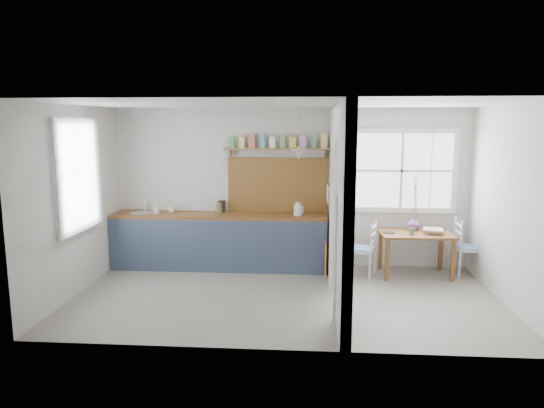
# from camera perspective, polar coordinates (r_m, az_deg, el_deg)

# --- Properties ---
(floor) EXTENTS (5.80, 3.20, 0.01)m
(floor) POSITION_cam_1_polar(r_m,az_deg,el_deg) (6.78, 1.58, -10.83)
(floor) COLOR gray
(floor) RESTS_ON ground
(ceiling) EXTENTS (5.80, 3.20, 0.01)m
(ceiling) POSITION_cam_1_polar(r_m,az_deg,el_deg) (6.37, 1.69, 11.69)
(ceiling) COLOR silver
(ceiling) RESTS_ON walls
(walls) EXTENTS (5.81, 3.21, 2.60)m
(walls) POSITION_cam_1_polar(r_m,az_deg,el_deg) (6.45, 1.64, 0.07)
(walls) COLOR silver
(walls) RESTS_ON floor
(partition) EXTENTS (0.12, 3.20, 2.60)m
(partition) POSITION_cam_1_polar(r_m,az_deg,el_deg) (6.49, 7.85, 1.40)
(partition) COLOR silver
(partition) RESTS_ON floor
(kitchen_window) EXTENTS (0.10, 1.16, 1.50)m
(kitchen_window) POSITION_cam_1_polar(r_m,az_deg,el_deg) (7.13, -22.09, 3.12)
(kitchen_window) COLOR white
(kitchen_window) RESTS_ON walls
(nook_window) EXTENTS (1.76, 0.10, 1.30)m
(nook_window) POSITION_cam_1_polar(r_m,az_deg,el_deg) (8.10, 15.01, 3.79)
(nook_window) COLOR white
(nook_window) RESTS_ON walls
(counter) EXTENTS (3.50, 0.60, 0.90)m
(counter) POSITION_cam_1_polar(r_m,az_deg,el_deg) (8.04, -6.06, -4.26)
(counter) COLOR brown
(counter) RESTS_ON floor
(sink) EXTENTS (0.40, 0.40, 0.02)m
(sink) POSITION_cam_1_polar(r_m,az_deg,el_deg) (8.25, -15.06, -1.09)
(sink) COLOR silver
(sink) RESTS_ON counter
(backsplash) EXTENTS (1.65, 0.03, 0.90)m
(backsplash) POSITION_cam_1_polar(r_m,az_deg,el_deg) (8.01, 0.68, 2.25)
(backsplash) COLOR brown
(backsplash) RESTS_ON walls
(shelf) EXTENTS (1.75, 0.20, 0.21)m
(shelf) POSITION_cam_1_polar(r_m,az_deg,el_deg) (7.87, 0.65, 6.95)
(shelf) COLOR olive
(shelf) RESTS_ON walls
(pendant_lamp) EXTENTS (0.26, 0.26, 0.16)m
(pendant_lamp) POSITION_cam_1_polar(r_m,az_deg,el_deg) (7.53, 3.20, 5.83)
(pendant_lamp) COLOR beige
(pendant_lamp) RESTS_ON ceiling
(utensil_rail) EXTENTS (0.02, 0.50, 0.02)m
(utensil_rail) POSITION_cam_1_polar(r_m,az_deg,el_deg) (7.32, 6.74, 2.31)
(utensil_rail) COLOR silver
(utensil_rail) RESTS_ON partition
(dining_table) EXTENTS (1.11, 0.76, 0.68)m
(dining_table) POSITION_cam_1_polar(r_m,az_deg,el_deg) (7.92, 16.47, -5.65)
(dining_table) COLOR brown
(dining_table) RESTS_ON floor
(chair_left) EXTENTS (0.50, 0.50, 0.85)m
(chair_left) POSITION_cam_1_polar(r_m,az_deg,el_deg) (7.74, 10.52, -5.15)
(chair_left) COLOR silver
(chair_left) RESTS_ON floor
(chair_right) EXTENTS (0.42, 0.42, 0.89)m
(chair_right) POSITION_cam_1_polar(r_m,az_deg,el_deg) (8.20, 22.20, -4.70)
(chair_right) COLOR silver
(chair_right) RESTS_ON floor
(kettle) EXTENTS (0.19, 0.16, 0.21)m
(kettle) POSITION_cam_1_polar(r_m,az_deg,el_deg) (7.76, 3.06, -0.59)
(kettle) COLOR white
(kettle) RESTS_ON counter
(mug_a) EXTENTS (0.14, 0.14, 0.11)m
(mug_a) POSITION_cam_1_polar(r_m,az_deg,el_deg) (8.10, -13.40, -0.75)
(mug_a) COLOR white
(mug_a) RESTS_ON counter
(mug_b) EXTENTS (0.12, 0.12, 0.09)m
(mug_b) POSITION_cam_1_polar(r_m,az_deg,el_deg) (8.18, -11.65, -0.64)
(mug_b) COLOR white
(mug_b) RESTS_ON counter
(knife_block) EXTENTS (0.11, 0.14, 0.19)m
(knife_block) POSITION_cam_1_polar(r_m,az_deg,el_deg) (8.07, -5.94, -0.29)
(knife_block) COLOR #39271B
(knife_block) RESTS_ON counter
(jar) EXTENTS (0.12, 0.12, 0.16)m
(jar) POSITION_cam_1_polar(r_m,az_deg,el_deg) (8.04, -6.21, -0.44)
(jar) COLOR olive
(jar) RESTS_ON counter
(towel_magenta) EXTENTS (0.02, 0.03, 0.61)m
(towel_magenta) POSITION_cam_1_polar(r_m,az_deg,el_deg) (7.61, 6.32, -6.44)
(towel_magenta) COLOR #AE326F
(towel_magenta) RESTS_ON counter
(towel_orange) EXTENTS (0.02, 0.03, 0.55)m
(towel_orange) POSITION_cam_1_polar(r_m,az_deg,el_deg) (7.59, 6.32, -6.68)
(towel_orange) COLOR orange
(towel_orange) RESTS_ON counter
(bowl) EXTENTS (0.37, 0.37, 0.07)m
(bowl) POSITION_cam_1_polar(r_m,az_deg,el_deg) (7.84, 18.42, -3.05)
(bowl) COLOR silver
(bowl) RESTS_ON dining_table
(table_cup) EXTENTS (0.13, 0.13, 0.10)m
(table_cup) POSITION_cam_1_polar(r_m,az_deg,el_deg) (7.69, 16.14, -3.09)
(table_cup) COLOR #5E8059
(table_cup) RESTS_ON dining_table
(plate) EXTENTS (0.22, 0.22, 0.02)m
(plate) POSITION_cam_1_polar(r_m,az_deg,el_deg) (7.71, 13.60, -3.26)
(plate) COLOR black
(plate) RESTS_ON dining_table
(vase) EXTENTS (0.21, 0.21, 0.21)m
(vase) POSITION_cam_1_polar(r_m,az_deg,el_deg) (8.01, 16.35, -2.21)
(vase) COLOR #6A3F81
(vase) RESTS_ON dining_table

